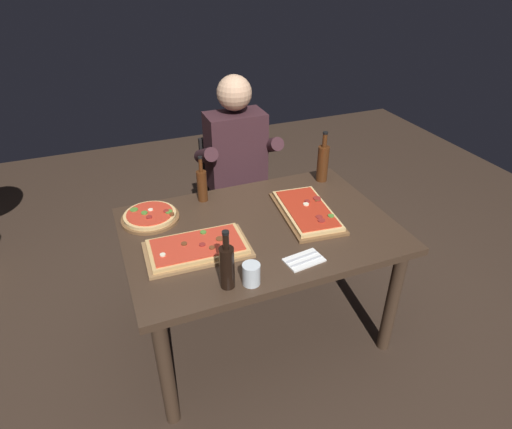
# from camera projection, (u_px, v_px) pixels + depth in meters

# --- Properties ---
(ground_plane) EXTENTS (6.40, 6.40, 0.00)m
(ground_plane) POSITION_uv_depth(u_px,v_px,m) (259.00, 327.00, 2.67)
(ground_plane) COLOR #38281E
(dining_table) EXTENTS (1.40, 0.96, 0.74)m
(dining_table) POSITION_uv_depth(u_px,v_px,m) (259.00, 242.00, 2.33)
(dining_table) COLOR #3D2B1E
(dining_table) RESTS_ON ground_plane
(pizza_rectangular_front) EXTENTS (0.51, 0.30, 0.05)m
(pizza_rectangular_front) POSITION_uv_depth(u_px,v_px,m) (197.00, 248.00, 2.09)
(pizza_rectangular_front) COLOR olive
(pizza_rectangular_front) RESTS_ON dining_table
(pizza_rectangular_left) EXTENTS (0.32, 0.53, 0.05)m
(pizza_rectangular_left) POSITION_uv_depth(u_px,v_px,m) (307.00, 211.00, 2.37)
(pizza_rectangular_left) COLOR brown
(pizza_rectangular_left) RESTS_ON dining_table
(pizza_round_far) EXTENTS (0.31, 0.31, 0.05)m
(pizza_round_far) POSITION_uv_depth(u_px,v_px,m) (150.00, 216.00, 2.33)
(pizza_round_far) COLOR brown
(pizza_round_far) RESTS_ON dining_table
(wine_bottle_dark) EXTENTS (0.06, 0.06, 0.29)m
(wine_bottle_dark) POSITION_uv_depth(u_px,v_px,m) (227.00, 266.00, 1.83)
(wine_bottle_dark) COLOR black
(wine_bottle_dark) RESTS_ON dining_table
(oil_bottle_amber) EXTENTS (0.06, 0.06, 0.27)m
(oil_bottle_amber) POSITION_uv_depth(u_px,v_px,m) (202.00, 185.00, 2.46)
(oil_bottle_amber) COLOR #47230F
(oil_bottle_amber) RESTS_ON dining_table
(vinegar_bottle_green) EXTENTS (0.07, 0.07, 0.32)m
(vinegar_bottle_green) POSITION_uv_depth(u_px,v_px,m) (323.00, 162.00, 2.66)
(vinegar_bottle_green) COLOR #47230F
(vinegar_bottle_green) RESTS_ON dining_table
(tumbler_near_camera) EXTENTS (0.08, 0.08, 0.10)m
(tumbler_near_camera) POSITION_uv_depth(u_px,v_px,m) (251.00, 274.00, 1.88)
(tumbler_near_camera) COLOR silver
(tumbler_near_camera) RESTS_ON dining_table
(napkin_cutlery_set) EXTENTS (0.19, 0.13, 0.01)m
(napkin_cutlery_set) POSITION_uv_depth(u_px,v_px,m) (304.00, 260.00, 2.03)
(napkin_cutlery_set) COLOR white
(napkin_cutlery_set) RESTS_ON dining_table
(diner_chair) EXTENTS (0.44, 0.44, 0.87)m
(diner_chair) POSITION_uv_depth(u_px,v_px,m) (233.00, 191.00, 3.13)
(diner_chair) COLOR black
(diner_chair) RESTS_ON ground_plane
(seated_diner) EXTENTS (0.53, 0.41, 1.33)m
(seated_diner) POSITION_uv_depth(u_px,v_px,m) (238.00, 166.00, 2.90)
(seated_diner) COLOR #23232D
(seated_diner) RESTS_ON ground_plane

